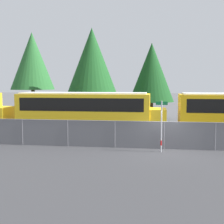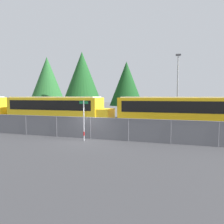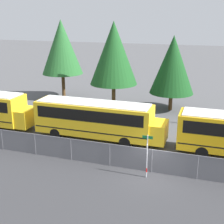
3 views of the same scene
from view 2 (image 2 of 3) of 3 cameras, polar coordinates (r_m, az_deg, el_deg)
The scene contains 10 objects.
ground_plane at distance 17.65m, azimuth -5.60°, elevation -6.99°, with size 200.00×200.00×0.00m, color #4C4C4F.
road_strip at distance 12.52m, azimuth -16.76°, elevation -11.78°, with size 95.84×12.00×0.01m.
fence at distance 17.50m, azimuth -5.63°, elevation -4.13°, with size 61.91×0.07×1.74m.
school_bus_1 at distance 24.15m, azimuth -14.22°, elevation 0.66°, with size 11.72×2.60×3.36m.
school_bus_2 at distance 20.48m, azimuth 17.15°, elevation -0.00°, with size 11.72×2.60×3.36m.
street_sign at distance 16.73m, azimuth -7.37°, elevation -1.98°, with size 0.70×0.09×3.08m.
light_pole at distance 26.95m, azimuth 16.78°, elevation 6.40°, with size 0.60×0.24×8.31m.
tree_0 at distance 39.41m, azimuth -16.58°, elevation 8.73°, with size 5.23×5.23×10.08m.
tree_1 at distance 33.29m, azimuth -7.83°, elevation 9.39°, with size 5.40×5.40×9.99m.
tree_2 at distance 32.55m, azimuth 3.77°, elevation 7.38°, with size 4.98×4.98×8.49m.
Camera 2 is at (6.87, -15.90, 3.40)m, focal length 35.00 mm.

